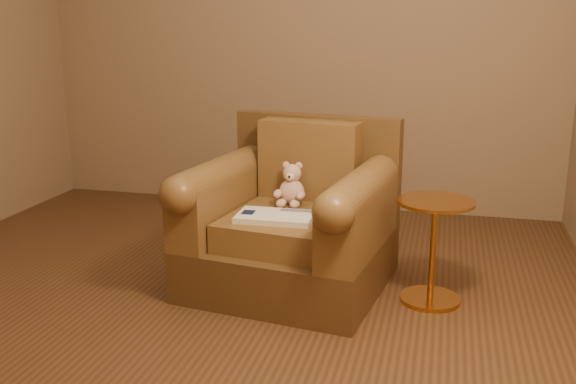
# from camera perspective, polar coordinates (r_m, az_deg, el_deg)

# --- Properties ---
(floor) EXTENTS (4.00, 4.00, 0.00)m
(floor) POSITION_cam_1_polar(r_m,az_deg,el_deg) (3.35, -7.32, -10.12)
(floor) COLOR #50321B
(floor) RESTS_ON ground
(armchair) EXTENTS (1.11, 1.07, 0.89)m
(armchair) POSITION_cam_1_polar(r_m,az_deg,el_deg) (3.50, 0.47, -2.79)
(armchair) COLOR #4F371A
(armchair) RESTS_ON floor
(teddy_bear) EXTENTS (0.18, 0.20, 0.24)m
(teddy_bear) POSITION_cam_1_polar(r_m,az_deg,el_deg) (3.55, 0.29, 0.32)
(teddy_bear) COLOR #D7AB97
(teddy_bear) RESTS_ON armchair
(guidebook) EXTENTS (0.40, 0.25, 0.03)m
(guidebook) POSITION_cam_1_polar(r_m,az_deg,el_deg) (3.29, -1.17, -2.21)
(guidebook) COLOR beige
(guidebook) RESTS_ON armchair
(side_table) EXTENTS (0.39, 0.39, 0.55)m
(side_table) POSITION_cam_1_polar(r_m,az_deg,el_deg) (3.36, 12.76, -4.85)
(side_table) COLOR #C78436
(side_table) RESTS_ON floor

